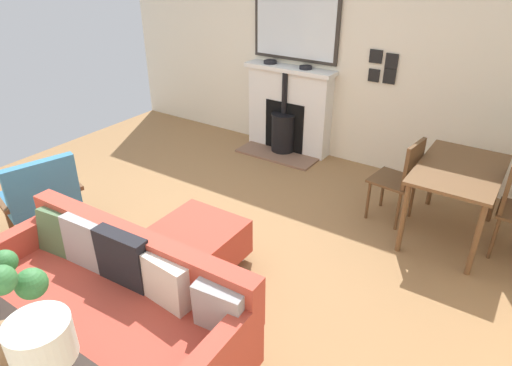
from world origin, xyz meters
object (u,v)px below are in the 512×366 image
(mantel_bowl_near, at_px, (270,62))
(ottoman, at_px, (198,242))
(fireplace, at_px, (288,114))
(sofa, at_px, (114,302))
(table_lamp_far_end, at_px, (42,343))
(dining_table, at_px, (458,177))
(mantel_bowl_far, at_px, (306,67))
(armchair_accent, at_px, (40,193))
(dining_chair_near_fireplace, at_px, (403,175))

(mantel_bowl_near, xyz_separation_m, ottoman, (2.62, 0.94, -0.90))
(fireplace, xyz_separation_m, sofa, (3.54, 0.71, -0.15))
(ottoman, bearing_deg, mantel_bowl_near, -160.21)
(table_lamp_far_end, bearing_deg, dining_table, 164.80)
(mantel_bowl_far, distance_m, armchair_accent, 3.31)
(sofa, bearing_deg, mantel_bowl_near, -164.19)
(dining_table, bearing_deg, dining_chair_near_fireplace, -88.76)
(armchair_accent, height_order, table_lamp_far_end, table_lamp_far_end)
(mantel_bowl_near, distance_m, mantel_bowl_far, 0.51)
(table_lamp_far_end, bearing_deg, sofa, -139.92)
(mantel_bowl_far, distance_m, ottoman, 2.80)
(ottoman, xyz_separation_m, table_lamp_far_end, (1.74, 0.73, 0.84))
(armchair_accent, bearing_deg, dining_chair_near_fireplace, 128.93)
(sofa, bearing_deg, fireplace, -168.64)
(armchair_accent, xyz_separation_m, dining_table, (-2.14, 3.12, 0.14))
(mantel_bowl_near, relative_size, mantel_bowl_far, 1.07)
(dining_chair_near_fireplace, bearing_deg, armchair_accent, -51.07)
(sofa, height_order, ottoman, sofa)
(table_lamp_far_end, distance_m, dining_chair_near_fireplace, 3.48)
(dining_table, bearing_deg, armchair_accent, -55.57)
(mantel_bowl_near, bearing_deg, dining_table, 70.27)
(sofa, xyz_separation_m, dining_table, (-2.63, 1.59, 0.27))
(mantel_bowl_far, relative_size, sofa, 0.08)
(fireplace, distance_m, mantel_bowl_near, 0.71)
(mantel_bowl_far, relative_size, table_lamp_far_end, 0.35)
(mantel_bowl_near, distance_m, ottoman, 2.92)
(dining_table, bearing_deg, mantel_bowl_near, -109.73)
(table_lamp_far_end, bearing_deg, ottoman, -157.17)
(mantel_bowl_near, bearing_deg, fireplace, 84.93)
(mantel_bowl_far, xyz_separation_m, dining_chair_near_fireplace, (0.94, 1.60, -0.63))
(mantel_bowl_near, relative_size, dining_chair_near_fireplace, 0.19)
(armchair_accent, distance_m, dining_chair_near_fireplace, 3.39)
(armchair_accent, relative_size, dining_table, 0.78)
(armchair_accent, relative_size, dining_chair_near_fireplace, 0.98)
(ottoman, height_order, table_lamp_far_end, table_lamp_far_end)
(ottoman, relative_size, dining_table, 0.62)
(mantel_bowl_far, distance_m, table_lamp_far_end, 4.50)
(dining_chair_near_fireplace, bearing_deg, mantel_bowl_near, -114.03)
(ottoman, bearing_deg, mantel_bowl_far, -170.75)
(fireplace, relative_size, mantel_bowl_near, 7.14)
(sofa, distance_m, dining_chair_near_fireplace, 2.85)
(sofa, bearing_deg, dining_table, 148.82)
(sofa, relative_size, dining_chair_near_fireplace, 2.30)
(dining_table, bearing_deg, sofa, -31.18)
(mantel_bowl_far, height_order, table_lamp_far_end, table_lamp_far_end)
(ottoman, relative_size, armchair_accent, 0.79)
(mantel_bowl_far, height_order, sofa, mantel_bowl_far)
(sofa, xyz_separation_m, armchair_accent, (-0.49, -1.53, 0.13))
(fireplace, height_order, mantel_bowl_far, mantel_bowl_far)
(mantel_bowl_far, distance_m, dining_table, 2.34)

